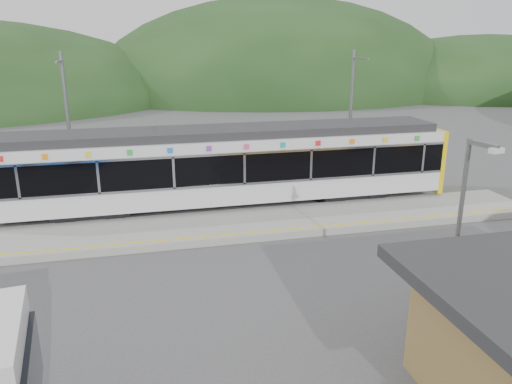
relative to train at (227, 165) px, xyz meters
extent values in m
plane|color=#4C4C4F|center=(0.04, -6.00, -2.06)|extent=(120.00, 120.00, 0.00)
ellipsoid|color=#1E3D19|center=(16.04, 48.00, -2.06)|extent=(52.00, 39.00, 26.00)
ellipsoid|color=#1E3D19|center=(45.04, 42.00, -2.06)|extent=(44.00, 33.00, 16.00)
cube|color=#9E9E99|center=(0.04, -2.70, -1.91)|extent=(26.00, 3.20, 0.30)
cube|color=yellow|center=(0.04, -4.00, -1.76)|extent=(26.00, 0.10, 0.01)
cube|color=black|center=(-6.02, 0.00, -1.76)|extent=(3.20, 2.20, 0.56)
cube|color=black|center=(5.98, 0.00, -1.76)|extent=(3.20, 2.20, 0.56)
cube|color=silver|center=(-0.02, 0.00, -1.02)|extent=(20.00, 2.90, 0.92)
cube|color=black|center=(-0.02, 0.00, 0.16)|extent=(20.00, 2.96, 1.45)
cube|color=silver|center=(-0.02, -1.50, -0.51)|extent=(20.00, 0.05, 0.10)
cube|color=silver|center=(-0.02, -1.50, 0.84)|extent=(20.00, 0.05, 0.10)
cube|color=silver|center=(-0.02, 0.00, 1.11)|extent=(20.00, 2.90, 0.45)
cube|color=#2D2D30|center=(-0.02, 0.00, 1.52)|extent=(19.40, 2.50, 0.36)
cube|color=yellow|center=(10.10, 0.00, -0.16)|extent=(0.24, 2.92, 3.00)
cube|color=silver|center=(-8.52, -1.50, 0.16)|extent=(0.10, 0.05, 1.35)
cube|color=silver|center=(-5.52, -1.50, 0.16)|extent=(0.10, 0.05, 1.35)
cube|color=silver|center=(-2.52, -1.50, 0.16)|extent=(0.10, 0.05, 1.35)
cube|color=silver|center=(0.48, -1.50, 0.16)|extent=(0.10, 0.05, 1.35)
cube|color=silver|center=(3.48, -1.50, 0.16)|extent=(0.10, 0.05, 1.35)
cube|color=silver|center=(6.48, -1.50, 0.16)|extent=(0.10, 0.05, 1.35)
cube|color=silver|center=(8.98, -1.50, 0.16)|extent=(0.10, 0.05, 1.35)
cube|color=red|center=(-9.02, -1.49, 1.12)|extent=(0.22, 0.04, 0.22)
cube|color=orange|center=(-7.42, -1.49, 1.12)|extent=(0.22, 0.04, 0.22)
cube|color=yellow|center=(-5.82, -1.49, 1.12)|extent=(0.22, 0.04, 0.22)
cube|color=green|center=(-4.22, -1.49, 1.12)|extent=(0.22, 0.04, 0.22)
cube|color=blue|center=(-2.62, -1.49, 1.12)|extent=(0.22, 0.04, 0.22)
cube|color=purple|center=(-1.02, -1.49, 1.12)|extent=(0.22, 0.04, 0.22)
cube|color=#E54C8C|center=(0.58, -1.49, 1.12)|extent=(0.22, 0.04, 0.22)
cube|color=#19A5A5|center=(2.18, -1.49, 1.12)|extent=(0.22, 0.04, 0.22)
cube|color=red|center=(3.78, -1.49, 1.12)|extent=(0.22, 0.04, 0.22)
cube|color=orange|center=(5.38, -1.49, 1.12)|extent=(0.22, 0.04, 0.22)
cube|color=yellow|center=(6.98, -1.49, 1.12)|extent=(0.22, 0.04, 0.22)
cube|color=green|center=(8.58, -1.49, 1.12)|extent=(0.22, 0.04, 0.22)
cylinder|color=slate|center=(-6.96, 2.60, 1.44)|extent=(0.18, 0.18, 7.00)
cube|color=slate|center=(-6.96, 1.80, 4.54)|extent=(0.08, 1.80, 0.08)
cylinder|color=slate|center=(7.04, 2.60, 1.44)|extent=(0.18, 0.18, 7.00)
cube|color=slate|center=(7.04, 1.80, 4.54)|extent=(0.08, 1.80, 0.08)
cylinder|color=slate|center=(4.11, -11.15, 0.56)|extent=(0.12, 0.12, 5.24)
cube|color=slate|center=(4.11, -11.54, 3.09)|extent=(0.31, 0.88, 0.12)
cube|color=silver|center=(4.11, -11.93, 3.02)|extent=(0.38, 0.25, 0.12)
camera|label=1|loc=(-3.79, -21.68, 5.55)|focal=35.00mm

